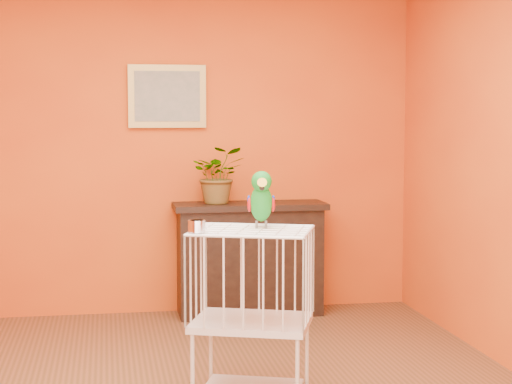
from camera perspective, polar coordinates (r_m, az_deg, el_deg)
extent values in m
plane|color=#DC5A14|center=(6.93, -5.92, 2.63)|extent=(4.00, 0.00, 4.00)
plane|color=#DC5A14|center=(2.47, 1.59, -2.07)|extent=(4.00, 0.00, 4.00)
cube|color=black|center=(6.89, -0.43, -4.66)|extent=(1.14, 0.38, 0.85)
cube|color=black|center=(6.83, -0.43, -0.93)|extent=(1.21, 0.44, 0.05)
cube|color=black|center=(6.72, -0.19, -4.91)|extent=(0.80, 0.02, 0.43)
cube|color=#4E2B16|center=(6.83, -2.34, -5.57)|extent=(0.05, 0.17, 0.27)
cube|color=#304221|center=(6.84, -1.70, -5.55)|extent=(0.05, 0.17, 0.27)
cube|color=#4E2B16|center=(6.85, -0.99, -5.53)|extent=(0.05, 0.17, 0.27)
cube|color=#304221|center=(6.86, -0.21, -5.50)|extent=(0.05, 0.17, 0.27)
cube|color=#4E2B16|center=(6.88, 0.58, -5.48)|extent=(0.05, 0.17, 0.27)
imported|color=#26722D|center=(6.75, -2.49, 0.70)|extent=(0.44, 0.48, 0.35)
cube|color=#A27F3A|center=(6.89, -5.94, 6.36)|extent=(0.62, 0.03, 0.50)
cube|color=gray|center=(6.87, -5.93, 6.37)|extent=(0.52, 0.01, 0.40)
cube|color=silver|center=(4.80, -0.29, -8.70)|extent=(0.76, 0.67, 0.04)
cube|color=silver|center=(4.70, -0.30, -2.58)|extent=(0.76, 0.67, 0.01)
cylinder|color=silver|center=(4.71, -4.26, -11.98)|extent=(0.02, 0.02, 0.44)
cylinder|color=silver|center=(4.61, 2.77, -12.36)|extent=(0.02, 0.02, 0.44)
cylinder|color=silver|center=(5.12, -3.04, -10.56)|extent=(0.02, 0.02, 0.44)
cylinder|color=silver|center=(5.03, 3.41, -10.86)|extent=(0.02, 0.02, 0.44)
cylinder|color=silver|center=(4.57, -3.97, -2.28)|extent=(0.09, 0.09, 0.07)
cylinder|color=#59544C|center=(4.75, 0.04, -2.20)|extent=(0.01, 0.01, 0.05)
cylinder|color=#59544C|center=(4.75, 0.66, -2.20)|extent=(0.01, 0.01, 0.05)
ellipsoid|color=#088024|center=(4.73, 0.35, -0.74)|extent=(0.15, 0.20, 0.23)
ellipsoid|color=#088024|center=(4.69, 0.37, 0.72)|extent=(0.13, 0.13, 0.11)
cone|color=orange|center=(4.63, 0.40, 0.51)|extent=(0.06, 0.08, 0.07)
cone|color=black|center=(4.65, 0.39, 0.27)|extent=(0.03, 0.03, 0.03)
sphere|color=black|center=(4.66, -0.10, 0.85)|extent=(0.02, 0.02, 0.02)
sphere|color=black|center=(4.67, 0.86, 0.85)|extent=(0.02, 0.02, 0.02)
ellipsoid|color=#A50C0C|center=(4.74, -0.42, -0.86)|extent=(0.04, 0.07, 0.08)
ellipsoid|color=navy|center=(4.75, 1.12, -0.85)|extent=(0.04, 0.07, 0.08)
cone|color=#088024|center=(4.82, 0.32, -1.56)|extent=(0.09, 0.17, 0.13)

